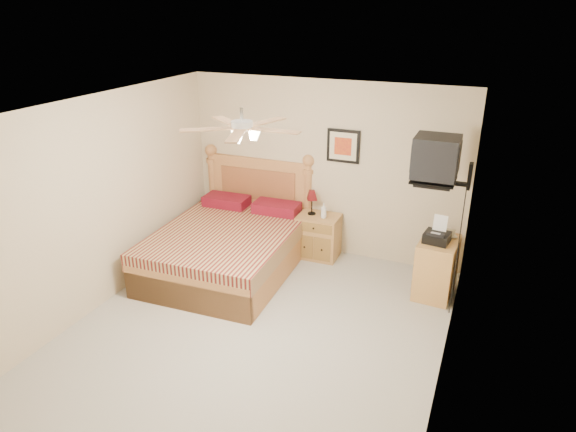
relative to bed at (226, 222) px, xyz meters
name	(u,v)px	position (x,y,z in m)	size (l,w,h in m)	color
floor	(257,330)	(0.99, -1.12, -0.72)	(4.50, 4.50, 0.00)	#A49F94
ceiling	(251,109)	(0.99, -1.12, 1.78)	(4.00, 4.50, 0.04)	white
wall_back	(324,169)	(0.99, 1.13, 0.53)	(4.00, 0.04, 2.50)	beige
wall_front	(106,356)	(0.99, -3.37, 0.53)	(4.00, 0.04, 2.50)	beige
wall_left	(102,203)	(-1.01, -1.12, 0.53)	(0.04, 4.50, 2.50)	beige
wall_right	(454,264)	(2.99, -1.12, 0.53)	(0.04, 4.50, 2.50)	beige
bed	(226,222)	(0.00, 0.00, 0.00)	(1.70, 2.23, 1.45)	#C3844A
nightstand	(318,236)	(1.01, 0.88, -0.41)	(0.58, 0.44, 0.63)	tan
table_lamp	(312,202)	(0.89, 0.91, 0.09)	(0.19, 0.19, 0.36)	#540B0E
lotion_bottle	(324,211)	(1.09, 0.84, 0.02)	(0.08, 0.08, 0.21)	white
framed_picture	(343,146)	(1.26, 1.11, 0.90)	(0.46, 0.04, 0.46)	black
dresser	(436,268)	(2.72, 0.45, -0.35)	(0.44, 0.63, 0.75)	tan
fax_machine	(438,230)	(2.69, 0.40, 0.18)	(0.29, 0.31, 0.31)	black
magazine_lower	(437,233)	(2.66, 0.63, 0.04)	(0.22, 0.29, 0.03)	#C1B59A
magazine_upper	(438,232)	(2.67, 0.63, 0.06)	(0.20, 0.27, 0.02)	gray
wall_tv	(450,162)	(2.74, 0.22, 1.09)	(0.56, 0.46, 0.58)	black
ceiling_fan	(242,127)	(0.99, -1.32, 1.64)	(1.14, 1.14, 0.28)	white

